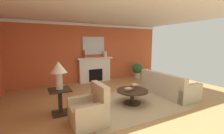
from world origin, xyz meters
The scene contains 18 objects.
ground_plane centered at (0.00, 0.00, 0.00)m, with size 9.49×9.49×0.00m, color tan.
wall_fireplace centered at (0.00, 3.15, 1.44)m, with size 7.90×0.12×2.87m, color #C65633.
ceiling_panel centered at (0.00, 0.30, 2.90)m, with size 7.90×6.79×0.06m, color white.
crown_moulding centered at (0.00, 3.07, 2.79)m, with size 7.90×0.08×0.12m, color white.
area_rug centered at (0.18, -0.30, 0.01)m, with size 3.29×2.37×0.01m, color tan.
fireplace centered at (0.16, 2.94, 0.57)m, with size 1.80×0.35×1.22m.
mantel_mirror centered at (0.16, 3.06, 1.80)m, with size 1.12×0.04×0.87m, color silver.
sofa centered at (1.84, -0.18, 0.30)m, with size 0.95×2.12×0.85m.
armchair_near_window centered at (-1.44, -0.85, 0.31)m, with size 0.81×0.81×0.95m.
coffee_table centered at (0.18, -0.30, 0.34)m, with size 1.00×1.00×0.45m.
side_table centered at (-1.98, 0.00, 0.40)m, with size 0.56×0.56×0.70m.
table_lamp centered at (-1.98, 0.00, 1.22)m, with size 0.44×0.44×0.75m.
vase_mantel_right centered at (0.71, 2.89, 1.36)m, with size 0.19×0.19×0.30m, color beige.
vase_mantel_left centered at (-0.39, 2.89, 1.41)m, with size 0.11×0.11×0.38m, color #9E3328.
book_red_cover centered at (0.20, -0.23, 0.47)m, with size 0.20×0.16×0.04m, color maroon.
book_art_folio centered at (0.00, -0.33, 0.52)m, with size 0.19×0.14×0.06m, color tan.
book_small_novel centered at (0.36, -0.16, 0.57)m, with size 0.21×0.17×0.04m, color tan.
potted_plant centered at (2.50, 2.58, 0.49)m, with size 0.56×0.56×0.83m.
Camera 1 is at (-2.56, -4.19, 1.92)m, focal length 24.70 mm.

